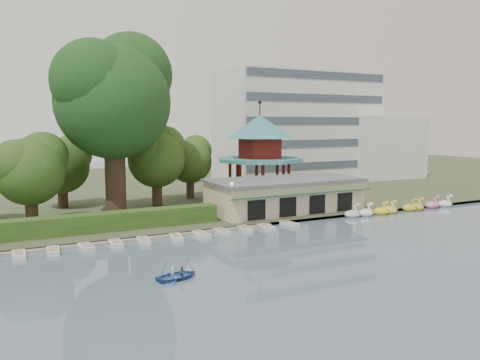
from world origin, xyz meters
TOP-DOWN VIEW (x-y plane):
  - ground_plane at (0.00, 0.00)m, footprint 220.00×220.00m
  - shore at (0.00, 52.00)m, footprint 220.00×70.00m
  - embankment at (0.00, 17.30)m, footprint 220.00×0.60m
  - dock at (-12.00, 17.20)m, footprint 34.00×1.60m
  - boathouse at (10.00, 21.97)m, footprint 18.60×9.39m
  - pavilion at (12.00, 32.00)m, footprint 12.40×12.40m
  - office_building at (32.67, 49.00)m, footprint 38.00×18.00m
  - hedge at (-15.00, 20.50)m, footprint 30.00×2.00m
  - lamp_post at (1.50, 19.00)m, footprint 0.36×0.36m
  - big_tree at (-8.82, 28.21)m, footprint 14.21×13.24m
  - small_trees at (-13.10, 31.32)m, footprint 39.84×17.04m
  - swan_boats at (23.62, 16.57)m, footprint 17.74×2.13m
  - moored_rowboats at (-10.11, 15.82)m, footprint 35.14×2.73m
  - rowboat_with_passengers at (-9.51, 4.68)m, footprint 4.85×3.86m

SIDE VIEW (x-z plane):
  - ground_plane at x=0.00m, z-range 0.00..0.00m
  - dock at x=-12.00m, z-range 0.00..0.24m
  - embankment at x=0.00m, z-range 0.00..0.30m
  - moored_rowboats at x=-10.11m, z-range 0.00..0.36m
  - shore at x=0.00m, z-range 0.00..0.40m
  - swan_boats at x=23.62m, z-range -0.56..1.35m
  - rowboat_with_passengers at x=-9.51m, z-range -0.55..1.46m
  - hedge at x=-15.00m, z-range 0.40..2.20m
  - boathouse at x=10.00m, z-range 0.42..4.32m
  - lamp_post at x=1.50m, z-range 1.20..5.48m
  - small_trees at x=-13.10m, z-range 1.03..11.30m
  - pavilion at x=12.00m, z-range 0.73..14.23m
  - office_building at x=32.67m, z-range -0.27..19.73m
  - big_tree at x=-8.82m, z-range 3.86..25.02m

